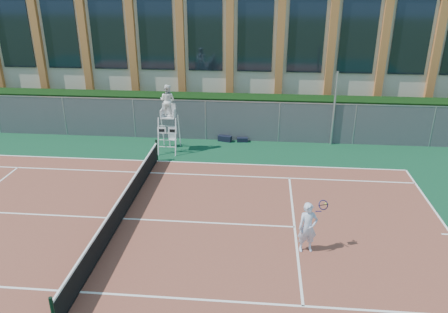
# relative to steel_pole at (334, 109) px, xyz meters

# --- Properties ---
(ground) EXTENTS (120.00, 120.00, 0.00)m
(ground) POSITION_rel_steel_pole_xyz_m (-8.83, -8.70, -1.98)
(ground) COLOR #233814
(apron) EXTENTS (36.00, 20.00, 0.01)m
(apron) POSITION_rel_steel_pole_xyz_m (-8.83, -7.70, -1.97)
(apron) COLOR #0E3E29
(apron) RESTS_ON ground
(tennis_court) EXTENTS (23.77, 10.97, 0.02)m
(tennis_court) POSITION_rel_steel_pole_xyz_m (-8.83, -8.70, -1.96)
(tennis_court) COLOR brown
(tennis_court) RESTS_ON apron
(tennis_net) EXTENTS (0.10, 11.30, 1.10)m
(tennis_net) POSITION_rel_steel_pole_xyz_m (-8.83, -8.70, -1.44)
(tennis_net) COLOR black
(tennis_net) RESTS_ON ground
(fence) EXTENTS (40.00, 0.06, 2.20)m
(fence) POSITION_rel_steel_pole_xyz_m (-8.83, 0.10, -0.88)
(fence) COLOR #595E60
(fence) RESTS_ON ground
(hedge) EXTENTS (40.00, 1.40, 2.20)m
(hedge) POSITION_rel_steel_pole_xyz_m (-8.83, 1.30, -0.88)
(hedge) COLOR black
(hedge) RESTS_ON ground
(building) EXTENTS (45.00, 10.60, 8.22)m
(building) POSITION_rel_steel_pole_xyz_m (-8.83, 9.25, 2.17)
(building) COLOR beige
(building) RESTS_ON ground
(steel_pole) EXTENTS (0.12, 0.12, 3.96)m
(steel_pole) POSITION_rel_steel_pole_xyz_m (0.00, 0.00, 0.00)
(steel_pole) COLOR #9EA0A5
(steel_pole) RESTS_ON ground
(umpire_chair) EXTENTS (0.98, 1.51, 3.52)m
(umpire_chair) POSITION_rel_steel_pole_xyz_m (-8.49, -1.65, 0.59)
(umpire_chair) COLOR white
(umpire_chair) RESTS_ON ground
(plastic_chair) EXTENTS (0.49, 0.50, 0.83)m
(plastic_chair) POSITION_rel_steel_pole_xyz_m (-8.48, -1.05, -1.48)
(plastic_chair) COLOR silver
(plastic_chair) RESTS_ON apron
(sports_bag_near) EXTENTS (0.78, 0.46, 0.31)m
(sports_bag_near) POSITION_rel_steel_pole_xyz_m (-5.75, -0.10, -1.81)
(sports_bag_near) COLOR black
(sports_bag_near) RESTS_ON apron
(sports_bag_far) EXTENTS (0.61, 0.30, 0.24)m
(sports_bag_far) POSITION_rel_steel_pole_xyz_m (-4.78, -0.10, -1.85)
(sports_bag_far) COLOR black
(sports_bag_far) RESTS_ON apron
(tennis_player) EXTENTS (1.01, 0.72, 1.76)m
(tennis_player) POSITION_rel_steel_pole_xyz_m (-2.14, -10.12, -1.07)
(tennis_player) COLOR silver
(tennis_player) RESTS_ON tennis_court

